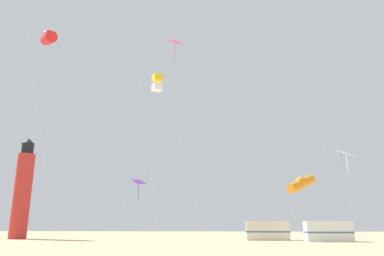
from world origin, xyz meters
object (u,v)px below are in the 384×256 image
object	(u,v)px
kite_diamond_white	(347,157)
rv_van_cream	(267,231)
kite_tube_orange	(301,183)
kite_box_gold	(157,83)
rv_van_white	(328,231)
kite_diamond_violet	(138,184)
kite_diamond_rainbow	(176,52)
lighthouse_distant	(23,190)
kite_tube_scarlet	(49,38)
kite_diamond_cyan	(341,152)

from	to	relation	value
kite_diamond_white	rv_van_cream	xyz separation A→B (m)	(0.73, 36.46, -4.90)
kite_diamond_white	kite_tube_orange	xyz separation A→B (m)	(-1.20, 5.95, -0.88)
kite_tube_orange	kite_box_gold	distance (m)	12.66
kite_box_gold	rv_van_white	world-z (taller)	kite_box_gold
kite_diamond_violet	kite_diamond_rainbow	size ratio (longest dim) A/B	0.41
lighthouse_distant	rv_van_cream	world-z (taller)	lighthouse_distant
kite_diamond_rainbow	kite_diamond_violet	bearing A→B (deg)	119.40
kite_diamond_violet	kite_diamond_rainbow	world-z (taller)	kite_diamond_rainbow
kite_tube_orange	rv_van_cream	size ratio (longest dim) A/B	0.93
kite_diamond_rainbow	kite_diamond_white	world-z (taller)	kite_diamond_rainbow
rv_van_cream	rv_van_white	size ratio (longest dim) A/B	1.02
kite_tube_orange	lighthouse_distant	bearing A→B (deg)	139.57
kite_box_gold	kite_diamond_violet	bearing A→B (deg)	116.62
kite_tube_scarlet	lighthouse_distant	bearing A→B (deg)	118.69
kite_diamond_white	kite_tube_scarlet	bearing A→B (deg)	-176.68
kite_box_gold	rv_van_cream	bearing A→B (deg)	70.64
kite_diamond_rainbow	rv_van_white	distance (m)	39.99
kite_diamond_white	rv_van_white	world-z (taller)	kite_diamond_white
kite_tube_orange	rv_van_cream	bearing A→B (deg)	86.37
kite_diamond_violet	lighthouse_distant	xyz separation A→B (m)	(-26.29, 32.95, 2.47)
kite_diamond_white	rv_van_cream	size ratio (longest dim) A/B	1.02
kite_diamond_cyan	rv_van_white	size ratio (longest dim) A/B	1.29
kite_tube_orange	kite_box_gold	world-z (taller)	kite_box_gold
kite_diamond_cyan	kite_box_gold	xyz separation A→B (m)	(-13.56, -4.75, 4.05)
rv_van_cream	rv_van_white	bearing A→B (deg)	-18.76
kite_diamond_rainbow	rv_van_white	size ratio (longest dim) A/B	2.17
kite_diamond_violet	lighthouse_distant	world-z (taller)	lighthouse_distant
kite_tube_orange	rv_van_white	bearing A→B (deg)	69.80
kite_diamond_violet	lighthouse_distant	bearing A→B (deg)	128.59
kite_diamond_violet	kite_box_gold	xyz separation A→B (m)	(1.75, -3.48, 6.52)
kite_diamond_rainbow	kite_diamond_white	size ratio (longest dim) A/B	2.09
kite_diamond_rainbow	rv_van_cream	distance (m)	39.91
kite_diamond_violet	kite_diamond_white	xyz separation A→B (m)	(13.11, -5.53, 0.92)
kite_diamond_cyan	kite_diamond_white	bearing A→B (deg)	-107.95
kite_diamond_rainbow	kite_tube_orange	world-z (taller)	kite_diamond_rainbow
rv_van_cream	rv_van_white	distance (m)	8.72
kite_diamond_cyan	kite_tube_orange	world-z (taller)	kite_diamond_cyan
kite_tube_orange	kite_box_gold	xyz separation A→B (m)	(-10.16, -3.90, 6.48)
kite_diamond_cyan	kite_tube_scarlet	world-z (taller)	kite_tube_scarlet
kite_box_gold	rv_van_cream	size ratio (longest dim) A/B	1.90
kite_diamond_cyan	lighthouse_distant	bearing A→B (deg)	142.71
kite_diamond_violet	rv_van_white	distance (m)	35.50
kite_diamond_white	rv_van_cream	bearing A→B (deg)	88.85
kite_diamond_rainbow	kite_diamond_cyan	bearing A→B (deg)	30.04
kite_tube_scarlet	kite_diamond_rainbow	bearing A→B (deg)	6.09
kite_diamond_violet	kite_box_gold	size ratio (longest dim) A/B	0.46
kite_diamond_cyan	lighthouse_distant	size ratio (longest dim) A/B	0.50
kite_diamond_violet	kite_diamond_cyan	size ratio (longest dim) A/B	0.69
kite_tube_scarlet	lighthouse_distant	xyz separation A→B (m)	(-21.63, 39.52, -5.96)
kite_diamond_cyan	rv_van_cream	size ratio (longest dim) A/B	1.27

